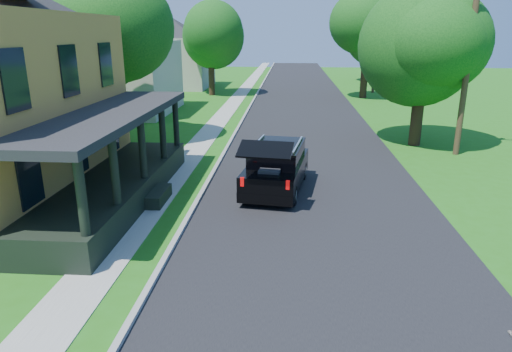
{
  "coord_description": "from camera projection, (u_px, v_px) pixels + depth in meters",
  "views": [
    {
      "loc": [
        -0.96,
        -8.32,
        5.57
      ],
      "look_at": [
        -1.8,
        3.0,
        1.98
      ],
      "focal_mm": 32.0,
      "sensor_mm": 36.0,
      "label": 1
    }
  ],
  "objects": [
    {
      "name": "ground",
      "position": [
        331.0,
        311.0,
        9.53
      ],
      "size": [
        140.0,
        140.0,
        0.0
      ],
      "primitive_type": "plane",
      "color": "#236514",
      "rests_on": "ground"
    },
    {
      "name": "street",
      "position": [
        305.0,
        125.0,
        28.54
      ],
      "size": [
        8.0,
        120.0,
        0.02
      ],
      "primitive_type": "cube",
      "color": "black",
      "rests_on": "ground"
    },
    {
      "name": "curb",
      "position": [
        240.0,
        124.0,
        28.83
      ],
      "size": [
        0.15,
        120.0,
        0.12
      ],
      "primitive_type": "cube",
      "color": "gray",
      "rests_on": "ground"
    },
    {
      "name": "sidewalk",
      "position": [
        216.0,
        124.0,
        28.94
      ],
      "size": [
        1.3,
        120.0,
        0.03
      ],
      "primitive_type": "cube",
      "color": "gray",
      "rests_on": "ground"
    },
    {
      "name": "front_walk",
      "position": [
        43.0,
        199.0,
        15.9
      ],
      "size": [
        6.5,
        1.2,
        0.03
      ],
      "primitive_type": "cube",
      "color": "gray",
      "rests_on": "ground"
    },
    {
      "name": "neighbor_house_mid",
      "position": [
        112.0,
        53.0,
        32.03
      ],
      "size": [
        12.78,
        12.78,
        8.3
      ],
      "color": "#ABA697",
      "rests_on": "ground"
    },
    {
      "name": "neighbor_house_far",
      "position": [
        170.0,
        46.0,
        47.25
      ],
      "size": [
        12.78,
        12.78,
        8.3
      ],
      "color": "#ABA697",
      "rests_on": "ground"
    },
    {
      "name": "black_suv",
      "position": [
        276.0,
        167.0,
        16.63
      ],
      "size": [
        2.46,
        5.03,
        2.25
      ],
      "rotation": [
        0.0,
        0.0,
        -0.14
      ],
      "color": "black",
      "rests_on": "ground"
    },
    {
      "name": "tree_left_mid",
      "position": [
        103.0,
        28.0,
        23.18
      ],
      "size": [
        7.2,
        6.91,
        8.89
      ],
      "rotation": [
        0.0,
        0.0,
        0.28
      ],
      "color": "black",
      "rests_on": "ground"
    },
    {
      "name": "tree_left_far",
      "position": [
        210.0,
        33.0,
        40.61
      ],
      "size": [
        6.19,
        6.05,
        8.75
      ],
      "rotation": [
        0.0,
        0.0,
        0.05
      ],
      "color": "black",
      "rests_on": "ground"
    },
    {
      "name": "tree_right_near",
      "position": [
        425.0,
        28.0,
        21.91
      ],
      "size": [
        6.32,
        6.36,
        8.85
      ],
      "rotation": [
        0.0,
        0.0,
        -0.15
      ],
      "color": "black",
      "rests_on": "ground"
    },
    {
      "name": "tree_right_mid",
      "position": [
        367.0,
        23.0,
        38.71
      ],
      "size": [
        7.81,
        7.96,
        9.84
      ],
      "rotation": [
        0.0,
        0.0,
        -0.3
      ],
      "color": "black",
      "rests_on": "ground"
    },
    {
      "name": "tree_right_far",
      "position": [
        373.0,
        32.0,
        51.86
      ],
      "size": [
        6.15,
        5.92,
        8.62
      ],
      "rotation": [
        0.0,
        0.0,
        0.12
      ],
      "color": "black",
      "rests_on": "ground"
    },
    {
      "name": "utility_pole_near",
      "position": [
        472.0,
        37.0,
        20.16
      ],
      "size": [
        1.65,
        0.62,
        10.45
      ],
      "rotation": [
        0.0,
        0.0,
        -0.3
      ],
      "color": "#402D1D",
      "rests_on": "ground"
    },
    {
      "name": "utility_pole_far",
      "position": [
        376.0,
        42.0,
        42.62
      ],
      "size": [
        1.65,
        0.46,
        9.06
      ],
      "rotation": [
        0.0,
        0.0,
        -0.2
      ],
      "color": "#402D1D",
      "rests_on": "ground"
    }
  ]
}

